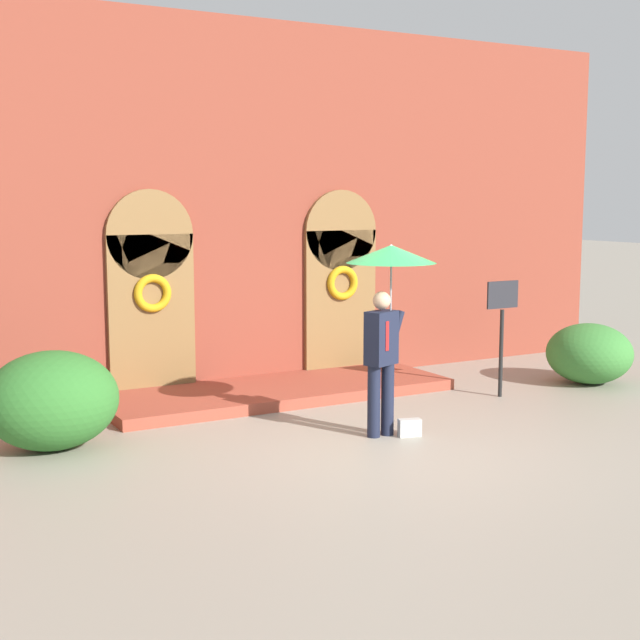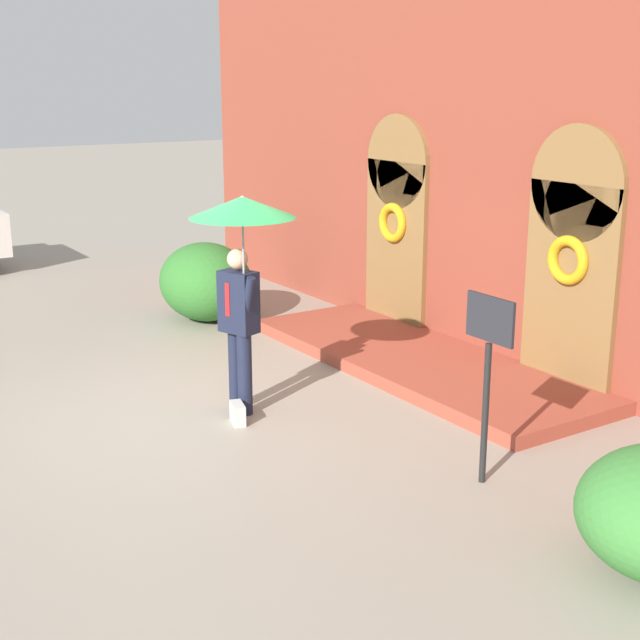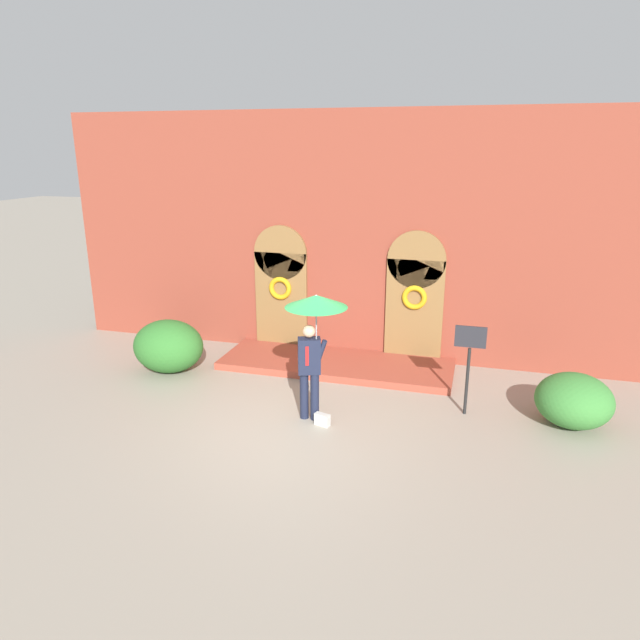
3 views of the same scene
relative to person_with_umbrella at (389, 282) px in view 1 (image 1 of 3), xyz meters
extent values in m
plane|color=gray|center=(-0.25, -0.45, -1.91)|extent=(80.00, 80.00, 0.00)
cube|color=brown|center=(-0.25, 3.75, 0.89)|extent=(14.00, 0.50, 5.60)
cube|color=brown|center=(-1.85, 3.46, -0.71)|extent=(1.30, 0.08, 2.40)
cylinder|color=brown|center=(-1.85, 3.46, 0.49)|extent=(1.30, 0.08, 1.30)
cube|color=brown|center=(1.35, 3.46, -0.71)|extent=(1.30, 0.08, 2.40)
cylinder|color=brown|center=(1.35, 3.46, 0.49)|extent=(1.30, 0.08, 1.30)
torus|color=#C69314|center=(-1.85, 3.39, -0.36)|extent=(0.56, 0.12, 0.56)
torus|color=#C69314|center=(1.35, 3.39, -0.36)|extent=(0.56, 0.12, 0.56)
cube|color=#98402E|center=(-0.25, 2.60, -1.83)|extent=(5.20, 1.80, 0.16)
cylinder|color=#191E33|center=(-0.20, 0.00, -1.46)|extent=(0.16, 0.16, 0.90)
cylinder|color=#191E33|center=(0.00, 0.00, -1.46)|extent=(0.16, 0.16, 0.90)
cube|color=#191E33|center=(-0.10, 0.00, -0.68)|extent=(0.46, 0.36, 0.66)
cube|color=#A51919|center=(-0.10, -0.13, -0.64)|extent=(0.06, 0.03, 0.36)
sphere|color=tan|center=(-0.10, 0.00, -0.22)|extent=(0.22, 0.22, 0.22)
cylinder|color=#191E33|center=(0.12, 0.00, -0.58)|extent=(0.22, 0.09, 0.46)
cylinder|color=gray|center=(0.03, 0.00, -0.26)|extent=(0.02, 0.02, 0.98)
cone|color=#1E7538|center=(0.03, 0.00, 0.34)|extent=(1.10, 1.10, 0.22)
cone|color=white|center=(0.03, 0.00, 0.35)|extent=(0.61, 0.60, 0.20)
cube|color=#B7B7B2|center=(0.20, -0.20, -1.80)|extent=(0.30, 0.19, 0.22)
cylinder|color=black|center=(2.65, 0.98, -1.26)|extent=(0.06, 0.06, 1.30)
cube|color=#232328|center=(2.65, 0.98, -0.39)|extent=(0.56, 0.03, 0.40)
ellipsoid|color=#2D6B28|center=(-3.77, 1.38, -1.33)|extent=(1.56, 1.33, 1.17)
ellipsoid|color=#387A33|center=(4.51, 1.04, -1.43)|extent=(1.34, 1.35, 0.96)
camera|label=1|loc=(-5.97, -9.01, 1.03)|focal=50.00mm
camera|label=2|loc=(8.02, -4.26, 1.60)|focal=50.00mm
camera|label=3|loc=(2.68, -9.12, 2.90)|focal=32.00mm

